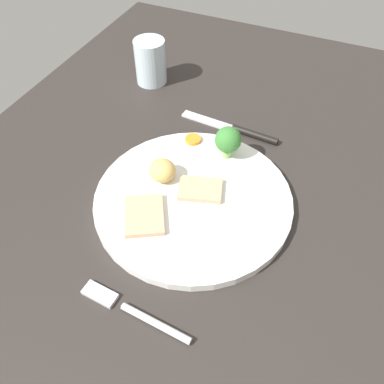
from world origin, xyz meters
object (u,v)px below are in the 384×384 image
(meat_slice_under, at_px, (200,189))
(water_glass, at_px, (150,62))
(knife, at_px, (237,130))
(broccoli_floret, at_px, (228,141))
(meat_slice_main, at_px, (144,215))
(fork, at_px, (132,311))
(roast_potato_left, at_px, (162,170))
(dinner_plate, at_px, (192,199))
(carrot_coin_front, at_px, (193,140))

(meat_slice_under, xyz_separation_m, water_glass, (0.25, 0.21, 0.03))
(meat_slice_under, relative_size, water_glass, 0.74)
(knife, bearing_deg, meat_slice_under, 94.12)
(broccoli_floret, distance_m, knife, 0.09)
(meat_slice_main, height_order, meat_slice_under, same)
(fork, bearing_deg, meat_slice_main, -64.33)
(fork, bearing_deg, roast_potato_left, -69.40)
(roast_potato_left, height_order, water_glass, water_glass)
(knife, bearing_deg, broccoli_floret, 100.90)
(dinner_plate, xyz_separation_m, water_glass, (0.27, 0.21, 0.04))
(roast_potato_left, height_order, broccoli_floret, broccoli_floret)
(dinner_plate, distance_m, knife, 0.19)
(dinner_plate, relative_size, roast_potato_left, 6.93)
(broccoli_floret, height_order, knife, broccoli_floret)
(fork, xyz_separation_m, water_glass, (0.46, 0.21, 0.04))
(carrot_coin_front, bearing_deg, roast_potato_left, 175.34)
(fork, distance_m, water_glass, 0.51)
(dinner_plate, relative_size, meat_slice_main, 4.12)
(dinner_plate, height_order, fork, dinner_plate)
(water_glass, bearing_deg, meat_slice_main, -154.00)
(meat_slice_main, distance_m, water_glass, 0.37)
(carrot_coin_front, bearing_deg, broccoli_floret, -100.00)
(knife, bearing_deg, roast_potato_left, 73.30)
(meat_slice_main, distance_m, knife, 0.25)
(meat_slice_main, xyz_separation_m, knife, (0.25, -0.05, -0.01))
(dinner_plate, xyz_separation_m, roast_potato_left, (0.02, 0.06, 0.02))
(broccoli_floret, bearing_deg, dinner_plate, 170.84)
(roast_potato_left, xyz_separation_m, fork, (-0.21, -0.06, -0.03))
(meat_slice_main, distance_m, meat_slice_under, 0.09)
(meat_slice_under, height_order, carrot_coin_front, meat_slice_under)
(meat_slice_main, xyz_separation_m, carrot_coin_front, (0.18, 0.00, -0.00))
(dinner_plate, relative_size, broccoli_floret, 5.31)
(roast_potato_left, height_order, knife, roast_potato_left)
(meat_slice_main, height_order, fork, meat_slice_main)
(roast_potato_left, height_order, fork, roast_potato_left)
(meat_slice_main, relative_size, knife, 0.39)
(dinner_plate, bearing_deg, meat_slice_main, 143.64)
(carrot_coin_front, relative_size, fork, 0.17)
(dinner_plate, height_order, meat_slice_under, meat_slice_under)
(dinner_plate, distance_m, fork, 0.19)
(carrot_coin_front, relative_size, broccoli_floret, 0.48)
(broccoli_floret, bearing_deg, fork, 177.49)
(water_glass, bearing_deg, knife, -110.97)
(roast_potato_left, distance_m, water_glass, 0.29)
(knife, distance_m, water_glass, 0.23)
(roast_potato_left, bearing_deg, carrot_coin_front, -4.66)
(roast_potato_left, height_order, carrot_coin_front, roast_potato_left)
(water_glass, bearing_deg, fork, -155.25)
(meat_slice_main, distance_m, carrot_coin_front, 0.18)
(carrot_coin_front, xyz_separation_m, knife, (0.07, -0.06, -0.01))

